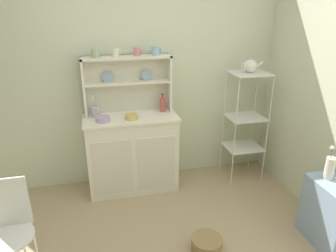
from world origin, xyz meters
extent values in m
cube|color=beige|center=(0.00, 1.62, 1.25)|extent=(3.84, 0.05, 2.50)
cube|color=silver|center=(-0.11, 1.37, 0.43)|extent=(0.97, 0.42, 0.86)
cube|color=beige|center=(-0.34, 1.16, 0.39)|extent=(0.41, 0.01, 0.60)
cube|color=beige|center=(0.12, 1.16, 0.39)|extent=(0.41, 0.01, 0.60)
cube|color=white|center=(-0.11, 1.37, 0.85)|extent=(1.00, 0.45, 0.02)
cube|color=silver|center=(-0.11, 1.57, 1.17)|extent=(0.93, 0.02, 0.61)
cube|color=silver|center=(-0.56, 1.49, 1.17)|extent=(0.02, 0.18, 0.61)
cube|color=silver|center=(0.34, 1.49, 1.17)|extent=(0.02, 0.18, 0.61)
cube|color=silver|center=(-0.11, 1.49, 1.20)|extent=(0.89, 0.16, 0.02)
cube|color=silver|center=(-0.11, 1.49, 1.47)|extent=(0.93, 0.18, 0.02)
cylinder|color=#8EB2D1|center=(-0.31, 1.53, 1.26)|extent=(0.11, 0.03, 0.11)
cylinder|color=#8EB2D1|center=(0.10, 1.53, 1.26)|extent=(0.11, 0.03, 0.11)
cylinder|color=silver|center=(1.02, 1.17, 0.64)|extent=(0.01, 0.01, 1.28)
cylinder|color=silver|center=(1.41, 1.17, 0.64)|extent=(0.01, 0.01, 1.28)
cylinder|color=silver|center=(1.02, 1.51, 0.64)|extent=(0.01, 0.01, 1.28)
cylinder|color=silver|center=(1.41, 1.51, 0.64)|extent=(0.01, 0.01, 1.28)
cube|color=silver|center=(1.21, 1.34, 1.27)|extent=(0.42, 0.36, 0.01)
cube|color=silver|center=(1.21, 1.34, 0.76)|extent=(0.42, 0.36, 0.01)
cube|color=silver|center=(1.21, 1.34, 0.38)|extent=(0.42, 0.36, 0.01)
cube|color=#849EBC|center=(1.44, 0.08, 0.29)|extent=(0.28, 0.48, 0.58)
cylinder|color=white|center=(-1.00, 0.35, 0.23)|extent=(0.01, 0.01, 0.45)
cylinder|color=white|center=(-1.14, 0.22, 0.45)|extent=(0.36, 0.36, 0.02)
cube|color=white|center=(-1.14, 0.35, 0.65)|extent=(0.31, 0.02, 0.40)
cylinder|color=#93754C|center=(0.37, 0.23, 0.06)|extent=(0.27, 0.27, 0.12)
cylinder|color=#9EB78E|center=(-0.42, 1.49, 1.52)|extent=(0.08, 0.08, 0.08)
torus|color=#9EB78E|center=(-0.37, 1.49, 1.52)|extent=(0.01, 0.05, 0.05)
cylinder|color=silver|center=(-0.22, 1.49, 1.52)|extent=(0.07, 0.07, 0.08)
torus|color=silver|center=(-0.17, 1.49, 1.52)|extent=(0.01, 0.05, 0.05)
cylinder|color=#D17A84|center=(0.00, 1.49, 1.52)|extent=(0.07, 0.07, 0.08)
torus|color=#D17A84|center=(0.04, 1.49, 1.53)|extent=(0.01, 0.05, 0.05)
cylinder|color=#8EB2D1|center=(0.19, 1.49, 1.52)|extent=(0.08, 0.08, 0.09)
torus|color=#8EB2D1|center=(0.25, 1.49, 1.53)|extent=(0.01, 0.05, 0.05)
cylinder|color=#B79ECC|center=(-0.40, 1.29, 0.89)|extent=(0.15, 0.15, 0.05)
cylinder|color=#DBB760|center=(-0.11, 1.29, 0.89)|extent=(0.13, 0.13, 0.05)
cylinder|color=#B74C47|center=(0.26, 1.45, 0.94)|extent=(0.06, 0.06, 0.15)
cylinder|color=#B74C47|center=(0.26, 1.45, 1.03)|extent=(0.03, 0.03, 0.05)
cylinder|color=#4C382D|center=(0.26, 1.45, 1.06)|extent=(0.03, 0.03, 0.01)
cylinder|color=#B2B7C6|center=(-0.48, 1.45, 0.92)|extent=(0.08, 0.08, 0.11)
cylinder|color=silver|center=(-0.49, 1.47, 0.99)|extent=(0.02, 0.01, 0.17)
ellipsoid|color=silver|center=(-0.49, 1.47, 1.09)|extent=(0.02, 0.01, 0.01)
cylinder|color=silver|center=(-0.50, 1.44, 1.00)|extent=(0.01, 0.03, 0.18)
ellipsoid|color=silver|center=(-0.50, 1.44, 1.09)|extent=(0.02, 0.01, 0.01)
sphere|color=white|center=(1.21, 1.34, 1.35)|extent=(0.14, 0.14, 0.14)
sphere|color=silver|center=(1.21, 1.34, 1.43)|extent=(0.02, 0.02, 0.02)
cylinder|color=white|center=(1.32, 1.34, 1.36)|extent=(0.09, 0.02, 0.07)
torus|color=white|center=(1.13, 1.34, 1.35)|extent=(0.01, 0.09, 0.09)
cylinder|color=silver|center=(1.44, 0.20, 0.68)|extent=(0.08, 0.08, 0.20)
cylinder|color=#4C844C|center=(1.43, 0.21, 0.81)|extent=(0.00, 0.01, 0.10)
sphere|color=#C67556|center=(1.43, 0.21, 0.86)|extent=(0.04, 0.04, 0.04)
cylinder|color=#4C844C|center=(1.42, 0.20, 0.82)|extent=(0.00, 0.01, 0.11)
sphere|color=#8EB2D1|center=(1.42, 0.20, 0.87)|extent=(0.03, 0.03, 0.03)
cylinder|color=#4C844C|center=(1.43, 0.22, 0.82)|extent=(0.00, 0.01, 0.11)
sphere|color=#C67556|center=(1.43, 0.22, 0.87)|extent=(0.04, 0.04, 0.04)
camera|label=1|loc=(-0.43, -1.72, 2.00)|focal=33.05mm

